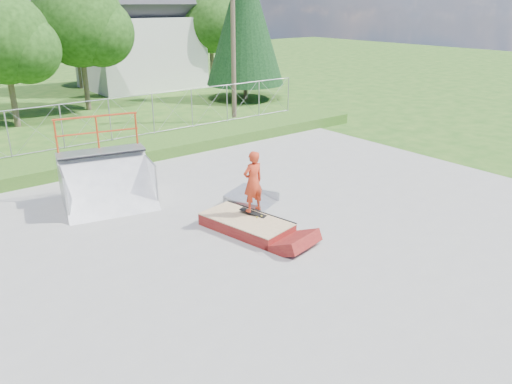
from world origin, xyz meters
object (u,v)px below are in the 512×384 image
quarter_pipe (106,166)px  flat_bank_ramp (252,199)px  grind_box (246,225)px  skater (253,184)px

quarter_pipe → flat_bank_ramp: size_ratio=1.92×
quarter_pipe → grind_box: bearing=-48.4°
grind_box → flat_bank_ramp: (1.31, 1.43, 0.01)m
quarter_pipe → flat_bank_ramp: (3.60, -2.66, -1.14)m
grind_box → quarter_pipe: (-2.29, 4.08, 1.15)m
grind_box → skater: size_ratio=1.60×
quarter_pipe → skater: bearing=-44.4°
flat_bank_ramp → skater: size_ratio=0.80×
grind_box → flat_bank_ramp: size_ratio=2.00×
flat_bank_ramp → skater: skater is taller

